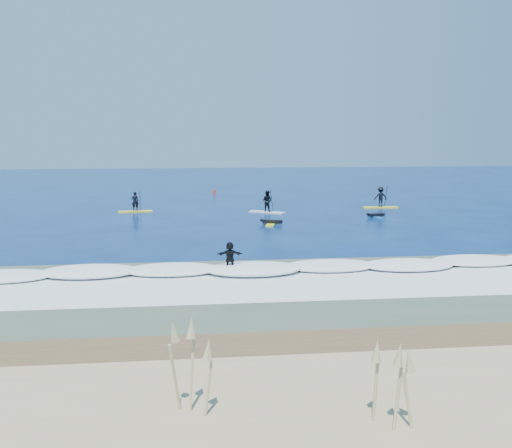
{
  "coord_description": "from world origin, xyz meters",
  "views": [
    {
      "loc": [
        -5.92,
        -37.72,
        6.79
      ],
      "look_at": [
        -1.56,
        1.37,
        0.6
      ],
      "focal_mm": 40.0,
      "sensor_mm": 36.0,
      "label": 1
    }
  ],
  "objects": [
    {
      "name": "prone_paddler_far",
      "position": [
        9.08,
        7.59,
        0.14
      ],
      "size": [
        1.57,
        2.02,
        0.41
      ],
      "rotation": [
        0.0,
        0.0,
        1.71
      ],
      "color": "#175FB1",
      "rests_on": "ground"
    },
    {
      "name": "wet_sand_strip",
      "position": [
        0.0,
        -21.5,
        0.0
      ],
      "size": [
        90.0,
        5.0,
        0.08
      ],
      "primitive_type": "cube",
      "color": "brown",
      "rests_on": "ground"
    },
    {
      "name": "breaking_wave",
      "position": [
        0.0,
        -10.0,
        0.0
      ],
      "size": [
        40.0,
        6.0,
        0.3
      ],
      "primitive_type": "cube",
      "color": "white",
      "rests_on": "ground"
    },
    {
      "name": "sup_paddler_left",
      "position": [
        -11.0,
        13.19,
        0.65
      ],
      "size": [
        3.02,
        1.07,
        2.08
      ],
      "rotation": [
        0.0,
        0.0,
        0.11
      ],
      "color": "yellow",
      "rests_on": "ground"
    },
    {
      "name": "wave_surfer",
      "position": [
        -4.16,
        -10.43,
        0.83
      ],
      "size": [
        2.04,
        0.61,
        1.47
      ],
      "rotation": [
        0.0,
        0.0,
        -0.03
      ],
      "color": "silver",
      "rests_on": "breaking_wave"
    },
    {
      "name": "sup_paddler_right",
      "position": [
        11.52,
        13.57,
        0.89
      ],
      "size": [
        3.29,
        0.94,
        2.29
      ],
      "rotation": [
        0.0,
        0.0,
        -0.04
      ],
      "color": "yellow",
      "rests_on": "ground"
    },
    {
      "name": "dune_grass",
      "position": [
        0.0,
        -27.0,
        1.85
      ],
      "size": [
        40.0,
        4.0,
        1.7
      ],
      "primitive_type": null,
      "color": "tan",
      "rests_on": "dune"
    },
    {
      "name": "sup_paddler_center",
      "position": [
        0.54,
        11.43,
        0.85
      ],
      "size": [
        3.13,
        2.45,
        2.26
      ],
      "rotation": [
        0.0,
        0.0,
        -0.58
      ],
      "color": "white",
      "rests_on": "ground"
    },
    {
      "name": "marker_buoy",
      "position": [
        -3.46,
        27.58,
        0.31
      ],
      "size": [
        0.3,
        0.3,
        0.71
      ],
      "rotation": [
        0.0,
        0.0,
        0.1
      ],
      "color": "red",
      "rests_on": "ground"
    },
    {
      "name": "whitewater",
      "position": [
        0.0,
        -13.0,
        0.0
      ],
      "size": [
        34.0,
        5.0,
        0.02
      ],
      "primitive_type": "cube",
      "color": "silver",
      "rests_on": "ground"
    },
    {
      "name": "prone_paddler_near",
      "position": [
        0.0,
        4.79,
        0.15
      ],
      "size": [
        1.72,
        2.25,
        0.46
      ],
      "rotation": [
        0.0,
        0.0,
        1.31
      ],
      "color": "yellow",
      "rests_on": "ground"
    },
    {
      "name": "ground",
      "position": [
        0.0,
        0.0,
        0.0
      ],
      "size": [
        160.0,
        160.0,
        0.0
      ],
      "primitive_type": "plane",
      "color": "#031946",
      "rests_on": "ground"
    },
    {
      "name": "shallow_water",
      "position": [
        0.0,
        -14.0,
        0.01
      ],
      "size": [
        90.0,
        13.0,
        0.01
      ],
      "primitive_type": "cube",
      "color": "#394E3D",
      "rests_on": "ground"
    }
  ]
}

